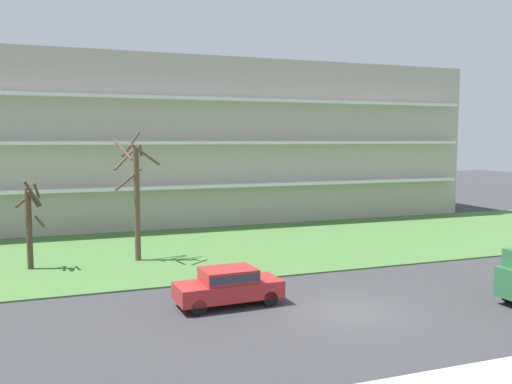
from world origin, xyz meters
TOP-DOWN VIEW (x-y plane):
  - ground at (0.00, 0.00)m, footprint 160.00×160.00m
  - grass_lawn_strip at (0.00, 14.00)m, footprint 80.00×16.00m
  - apartment_building at (0.00, 28.63)m, footprint 47.51×14.21m
  - tree_far_left at (-12.39, 11.88)m, footprint 1.45×1.43m
  - tree_left at (-6.87, 12.06)m, footprint 2.54×2.55m
  - sedan_red_near_left at (-4.40, 2.50)m, footprint 4.48×2.02m

SIDE VIEW (x-z plane):
  - ground at x=0.00m, z-range 0.00..0.00m
  - grass_lawn_strip at x=0.00m, z-range 0.00..0.08m
  - sedan_red_near_left at x=-4.40m, z-range 0.09..1.66m
  - tree_far_left at x=-12.39m, z-range 0.12..4.94m
  - tree_left at x=-6.87m, z-range 0.22..7.59m
  - apartment_building at x=0.00m, z-range 0.00..13.32m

